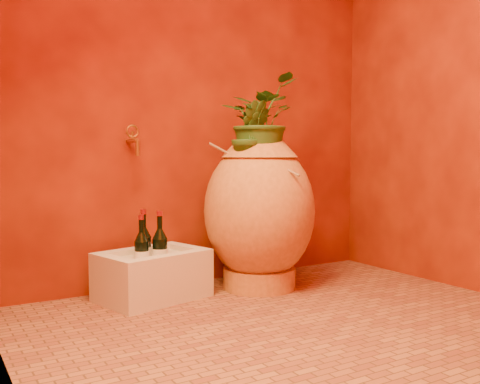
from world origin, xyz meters
TOP-DOWN VIEW (x-y plane):
  - floor at (0.00, 0.00)m, footprint 2.50×2.50m
  - wall_back at (0.00, 1.00)m, footprint 2.50×0.02m
  - wall_left at (-1.25, 0.00)m, footprint 0.02×2.00m
  - wall_right at (1.25, 0.00)m, footprint 0.02×2.00m
  - amphora at (0.21, 0.65)m, footprint 0.85×0.85m
  - stone_basin at (-0.42, 0.75)m, footprint 0.64×0.51m
  - wine_bottle_a at (-0.49, 0.73)m, footprint 0.08×0.08m
  - wine_bottle_b at (-0.45, 0.80)m, footprint 0.08×0.08m
  - wine_bottle_c at (-0.39, 0.71)m, footprint 0.08×0.08m
  - wall_tap at (-0.46, 0.91)m, footprint 0.08×0.16m
  - plant_main at (0.21, 0.65)m, footprint 0.61×0.60m
  - plant_side at (0.11, 0.59)m, footprint 0.27×0.26m

SIDE VIEW (x-z plane):
  - floor at x=0.00m, z-range 0.00..0.00m
  - stone_basin at x=-0.42m, z-range -0.01..0.26m
  - wine_bottle_a at x=-0.49m, z-range 0.10..0.42m
  - wine_bottle_c at x=-0.39m, z-range 0.10..0.44m
  - wine_bottle_b at x=-0.45m, z-range 0.09..0.44m
  - amphora at x=0.21m, z-range 0.00..0.94m
  - wall_tap at x=-0.46m, z-range 0.79..0.97m
  - plant_side at x=0.11m, z-range 0.71..1.10m
  - plant_main at x=0.21m, z-range 0.74..1.26m
  - wall_back at x=0.00m, z-range 0.00..2.50m
  - wall_left at x=-1.25m, z-range 0.00..2.50m
  - wall_right at x=1.25m, z-range 0.00..2.50m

